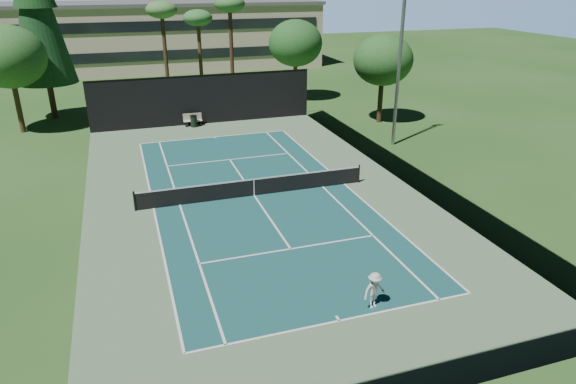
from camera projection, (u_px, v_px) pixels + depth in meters
The scene contains 22 objects.
ground at pixel (254, 196), 28.64m from camera, with size 160.00×160.00×0.00m, color #27501E.
apron_slab at pixel (254, 196), 28.63m from camera, with size 18.00×32.00×0.01m, color #5A7955.
court_surface at pixel (254, 196), 28.63m from camera, with size 10.97×23.77×0.01m, color #184D4E.
court_lines at pixel (254, 195), 28.63m from camera, with size 11.07×23.87×0.01m.
tennis_net at pixel (254, 187), 28.42m from camera, with size 12.90×0.10×1.10m.
fence at pixel (253, 162), 27.91m from camera, with size 18.04×32.05×4.03m.
player at pixel (374, 290), 18.75m from camera, with size 0.94×0.54×1.45m, color silver.
tennis_ball_a at pixel (259, 340), 17.27m from camera, with size 0.06×0.06×0.06m, color #CED330.
tennis_ball_b at pixel (218, 196), 28.54m from camera, with size 0.06×0.06×0.06m, color #C7E133.
tennis_ball_c at pixel (234, 181), 30.59m from camera, with size 0.06×0.06×0.06m, color #CEDB31.
tennis_ball_d at pixel (142, 190), 29.36m from camera, with size 0.06×0.06×0.06m, color #D4E233.
park_bench at pixel (193, 119), 41.78m from camera, with size 1.50×0.45×1.02m.
trash_bin at pixel (194, 121), 41.50m from camera, with size 0.56×0.56×0.95m.
pine_tree at pixel (34, 0), 40.70m from camera, with size 4.80×4.80×15.00m.
palm_a at pixel (162, 14), 45.87m from camera, with size 2.80×2.80×9.32m.
palm_b at pixel (198, 21), 48.95m from camera, with size 2.80×2.80×8.42m.
palm_c at pixel (230, 8), 46.57m from camera, with size 2.80×2.80×9.77m.
decid_tree_a at pixel (296, 43), 48.66m from camera, with size 5.12×5.12×7.62m.
decid_tree_b at pixel (383, 60), 41.20m from camera, with size 4.80×4.80×7.14m.
decid_tree_c at pixel (8, 57), 38.10m from camera, with size 5.44×5.44×8.09m.
campus_building at pixel (164, 35), 67.23m from camera, with size 40.50×12.50×8.30m.
light_pole at pixel (400, 54), 34.84m from camera, with size 0.90×0.25×12.22m.
Camera 1 is at (-6.44, -25.57, 11.33)m, focal length 32.00 mm.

